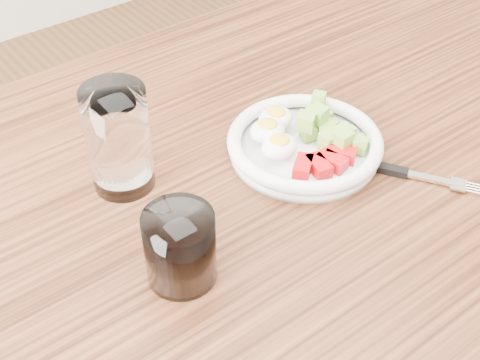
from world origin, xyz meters
name	(u,v)px	position (x,y,z in m)	size (l,w,h in m)	color
dining_table	(250,252)	(0.00, 0.00, 0.67)	(1.50, 0.90, 0.77)	brown
bowl	(304,142)	(0.11, 0.03, 0.79)	(0.21, 0.21, 0.06)	white
fork	(391,170)	(0.18, -0.07, 0.77)	(0.13, 0.19, 0.01)	black
water_glass	(119,139)	(-0.11, 0.13, 0.84)	(0.08, 0.08, 0.14)	white
coffee_glass	(180,248)	(-0.14, -0.05, 0.81)	(0.08, 0.08, 0.09)	white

